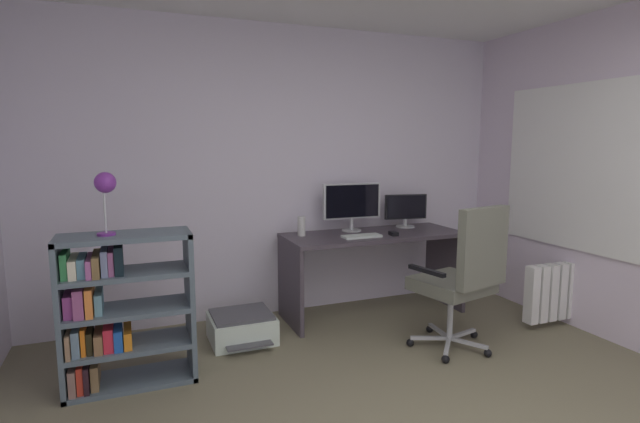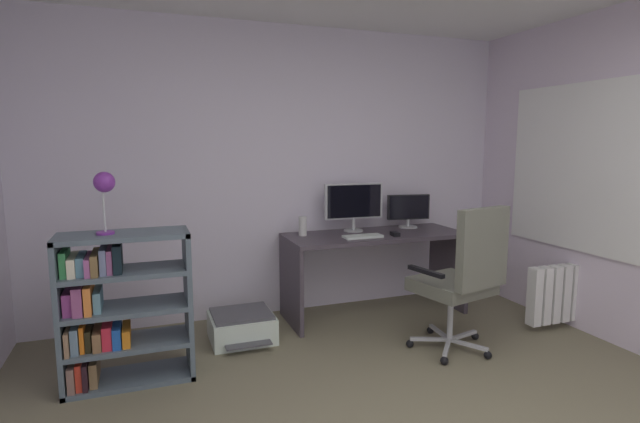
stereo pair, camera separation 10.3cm
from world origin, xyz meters
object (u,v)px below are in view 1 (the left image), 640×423
object	(u,v)px
monitor_main	(352,203)
desktop_speaker	(301,226)
monitor_secondary	(406,209)
computer_mouse	(394,234)
bookshelf	(114,311)
desk_lamp	(105,187)
keyboard	(362,236)
printer	(242,327)
office_chair	(463,273)
radiator	(559,291)
desk	(373,254)

from	to	relation	value
monitor_main	desktop_speaker	xyz separation A→B (m)	(-0.51, -0.05, -0.18)
monitor_secondary	computer_mouse	size ratio (longest dim) A/B	4.17
bookshelf	desktop_speaker	bearing A→B (deg)	24.58
desktop_speaker	desk_lamp	size ratio (longest dim) A/B	0.43
computer_mouse	keyboard	bearing A→B (deg)	-178.33
printer	monitor_main	bearing A→B (deg)	16.98
office_chair	radiator	world-z (taller)	office_chair
computer_mouse	office_chair	size ratio (longest dim) A/B	0.09
printer	radiator	size ratio (longest dim) A/B	0.75
radiator	printer	bearing A→B (deg)	165.53
monitor_main	keyboard	bearing A→B (deg)	-99.20
desk_lamp	printer	size ratio (longest dim) A/B	0.75
bookshelf	printer	xyz separation A→B (m)	(0.91, 0.40, -0.39)
monitor_main	computer_mouse	size ratio (longest dim) A/B	5.60
keyboard	bookshelf	bearing A→B (deg)	-167.14
computer_mouse	bookshelf	distance (m)	2.33
desk	keyboard	xyz separation A→B (m)	(-0.19, -0.14, 0.20)
monitor_secondary	desktop_speaker	world-z (taller)	monitor_secondary
desk	office_chair	xyz separation A→B (m)	(0.23, -0.99, 0.05)
radiator	monitor_secondary	bearing A→B (deg)	132.14
desktop_speaker	printer	bearing A→B (deg)	-154.25
printer	office_chair	bearing A→B (deg)	-28.74
monitor_secondary	desk_lamp	size ratio (longest dim) A/B	1.06
desktop_speaker	printer	distance (m)	1.00
desk	bookshelf	distance (m)	2.25
bookshelf	printer	size ratio (longest dim) A/B	1.90
computer_mouse	desk_lamp	distance (m)	2.38
desk	radiator	world-z (taller)	desk
computer_mouse	bookshelf	world-z (taller)	bookshelf
monitor_main	computer_mouse	distance (m)	0.49
monitor_main	office_chair	size ratio (longest dim) A/B	0.50
bookshelf	radiator	xyz separation A→B (m)	(3.53, -0.28, -0.20)
desktop_speaker	bookshelf	world-z (taller)	bookshelf
office_chair	bookshelf	size ratio (longest dim) A/B	1.13
keyboard	computer_mouse	world-z (taller)	computer_mouse
printer	desk_lamp	bearing A→B (deg)	-156.39
monitor_main	printer	world-z (taller)	monitor_main
desk	desk_lamp	bearing A→B (deg)	-165.18
desktop_speaker	radiator	distance (m)	2.29
desktop_speaker	desk_lamp	distance (m)	1.74
desk_lamp	radiator	world-z (taller)	desk_lamp
computer_mouse	bookshelf	bearing A→B (deg)	-162.62
monitor_main	bookshelf	size ratio (longest dim) A/B	0.56
desktop_speaker	desk	bearing A→B (deg)	-10.51
monitor_main	desktop_speaker	bearing A→B (deg)	-174.68
desk	monitor_main	distance (m)	0.51
desk	computer_mouse	size ratio (longest dim) A/B	16.26
monitor_main	desk_lamp	world-z (taller)	desk_lamp
keyboard	computer_mouse	size ratio (longest dim) A/B	3.40
computer_mouse	printer	world-z (taller)	computer_mouse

